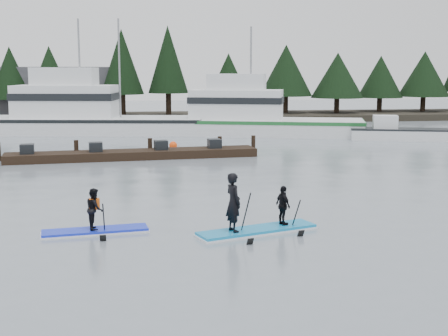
{
  "coord_description": "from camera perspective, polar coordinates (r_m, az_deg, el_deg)",
  "views": [
    {
      "loc": [
        -3.2,
        -17.04,
        4.8
      ],
      "look_at": [
        0.0,
        6.0,
        1.1
      ],
      "focal_mm": 50.0,
      "sensor_mm": 36.0,
      "label": 1
    }
  ],
  "objects": [
    {
      "name": "treeline",
      "position": [
        59.32,
        -4.8,
        4.36
      ],
      "size": [
        60.0,
        4.0,
        8.0
      ],
      "primitive_type": null,
      "color": "black",
      "rests_on": "ground"
    },
    {
      "name": "far_shore",
      "position": [
        59.3,
        -4.8,
        4.65
      ],
      "size": [
        70.0,
        8.0,
        0.6
      ],
      "primitive_type": "cube",
      "color": "#2D281E",
      "rests_on": "ground"
    },
    {
      "name": "buoy_c",
      "position": [
        47.91,
        14.12,
        3.01
      ],
      "size": [
        0.58,
        0.58,
        0.58
      ],
      "primitive_type": "sphere",
      "color": "#FF460C",
      "rests_on": "ground"
    },
    {
      "name": "buoy_b",
      "position": [
        38.67,
        -4.67,
        1.87
      ],
      "size": [
        0.49,
        0.49,
        0.49
      ],
      "primitive_type": "sphere",
      "color": "#FF460C",
      "rests_on": "ground"
    },
    {
      "name": "ground",
      "position": [
        17.99,
        2.64,
        -6.44
      ],
      "size": [
        160.0,
        160.0,
        0.0
      ],
      "primitive_type": "plane",
      "color": "gray",
      "rests_on": "ground"
    },
    {
      "name": "fishing_boat_large",
      "position": [
        48.32,
        -12.53,
        3.96
      ],
      "size": [
        17.09,
        7.21,
        9.47
      ],
      "rotation": [
        0.0,
        0.0,
        -0.16
      ],
      "color": "white",
      "rests_on": "ground"
    },
    {
      "name": "paddleboard_duo",
      "position": [
        18.43,
        2.73,
        -4.18
      ],
      "size": [
        3.76,
        2.01,
        2.32
      ],
      "rotation": [
        0.0,
        0.0,
        0.33
      ],
      "color": "#1481BC",
      "rests_on": "ground"
    },
    {
      "name": "skiff",
      "position": [
        44.48,
        15.75,
        2.99
      ],
      "size": [
        6.83,
        3.71,
        0.76
      ],
      "primitive_type": "cube",
      "rotation": [
        0.0,
        0.0,
        -0.28
      ],
      "color": "white",
      "rests_on": "ground"
    },
    {
      "name": "paddleboard_solo",
      "position": [
        18.85,
        -11.72,
        -4.51
      ],
      "size": [
        3.15,
        1.2,
        1.82
      ],
      "rotation": [
        0.0,
        0.0,
        0.14
      ],
      "color": "#172CD8",
      "rests_on": "ground"
    },
    {
      "name": "waterfront_building",
      "position": [
        62.03,
        -18.04,
        6.47
      ],
      "size": [
        18.0,
        6.0,
        5.0
      ],
      "primitive_type": "cube",
      "color": "#4C4C51",
      "rests_on": "ground"
    },
    {
      "name": "floating_dock",
      "position": [
        34.09,
        -8.27,
        1.23
      ],
      "size": [
        13.56,
        3.19,
        0.45
      ],
      "primitive_type": "cube",
      "rotation": [
        0.0,
        0.0,
        0.1
      ],
      "color": "black",
      "rests_on": "ground"
    },
    {
      "name": "fishing_boat_medium",
      "position": [
        46.25,
        2.81,
        3.85
      ],
      "size": [
        15.46,
        8.31,
        8.8
      ],
      "rotation": [
        0.0,
        0.0,
        -0.29
      ],
      "color": "white",
      "rests_on": "ground"
    }
  ]
}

